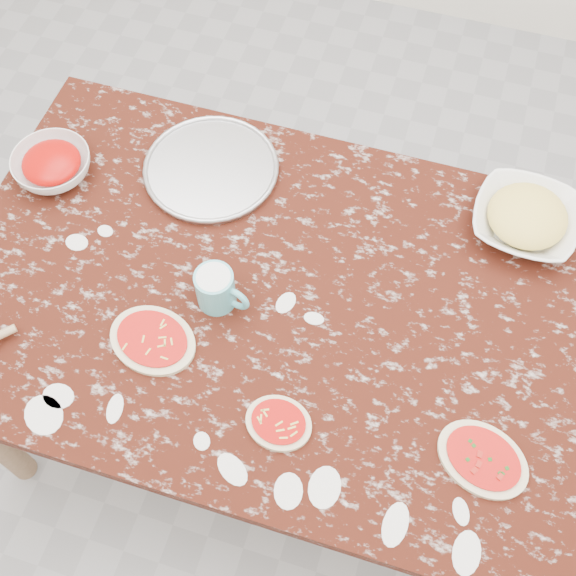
% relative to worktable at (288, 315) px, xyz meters
% --- Properties ---
extents(ground, '(4.00, 4.00, 0.00)m').
position_rel_worktable_xyz_m(ground, '(0.00, 0.00, -0.67)').
color(ground, gray).
extents(worktable, '(1.60, 1.00, 0.75)m').
position_rel_worktable_xyz_m(worktable, '(0.00, 0.00, 0.00)').
color(worktable, black).
rests_on(worktable, ground).
extents(pizza_tray, '(0.37, 0.37, 0.01)m').
position_rel_worktable_xyz_m(pizza_tray, '(-0.30, 0.30, 0.09)').
color(pizza_tray, '#B2B2B7').
rests_on(pizza_tray, worktable).
extents(sauce_bowl, '(0.22, 0.22, 0.06)m').
position_rel_worktable_xyz_m(sauce_bowl, '(-0.68, 0.18, 0.11)').
color(sauce_bowl, white).
rests_on(sauce_bowl, worktable).
extents(cheese_bowl, '(0.27, 0.27, 0.06)m').
position_rel_worktable_xyz_m(cheese_bowl, '(0.49, 0.36, 0.11)').
color(cheese_bowl, white).
rests_on(cheese_bowl, worktable).
extents(flour_mug, '(0.13, 0.09, 0.10)m').
position_rel_worktable_xyz_m(flour_mug, '(-0.15, -0.05, 0.14)').
color(flour_mug, '#54AEB8').
rests_on(flour_mug, worktable).
extents(pizza_left, '(0.23, 0.20, 0.02)m').
position_rel_worktable_xyz_m(pizza_left, '(-0.26, -0.19, 0.09)').
color(pizza_left, beige).
rests_on(pizza_left, worktable).
extents(pizza_mid, '(0.16, 0.13, 0.02)m').
position_rel_worktable_xyz_m(pizza_mid, '(0.07, -0.30, 0.09)').
color(pizza_mid, beige).
rests_on(pizza_mid, worktable).
extents(pizza_right, '(0.23, 0.21, 0.02)m').
position_rel_worktable_xyz_m(pizza_right, '(0.49, -0.25, 0.09)').
color(pizza_right, beige).
rests_on(pizza_right, worktable).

